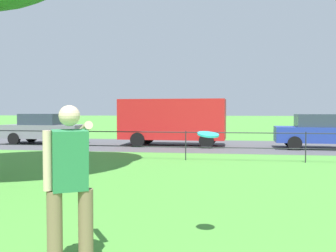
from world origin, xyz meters
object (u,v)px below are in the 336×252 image
Objects in this scene: person_thrower at (70,181)px; car_blue_left at (321,131)px; panel_van_center at (173,120)px; frisbee at (208,134)px; car_grey_right at (44,129)px.

car_blue_left is at bearing 67.74° from person_thrower.
car_blue_left is (6.66, -0.46, -0.49)m from panel_van_center.
frisbee is 0.09× the size of car_grey_right.
car_blue_left is (5.66, 13.82, -0.15)m from person_thrower.
person_thrower is 16.34m from car_grey_right.
frisbee is 16.23m from car_grey_right.
frisbee is at bearing 35.26° from person_thrower.
car_blue_left is (13.38, -0.57, 0.00)m from car_grey_right.
frisbee is 13.51m from panel_van_center.
panel_van_center reaches higher than car_blue_left.
frisbee is (1.40, 0.99, 0.44)m from person_thrower.
car_blue_left is (4.26, 12.83, -0.59)m from frisbee.
car_grey_right is at bearing 124.22° from frisbee.
person_thrower is 1.77m from frisbee.
car_blue_left reaches higher than frisbee.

